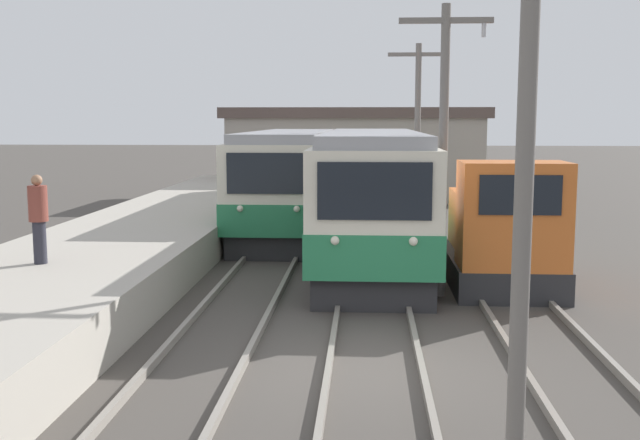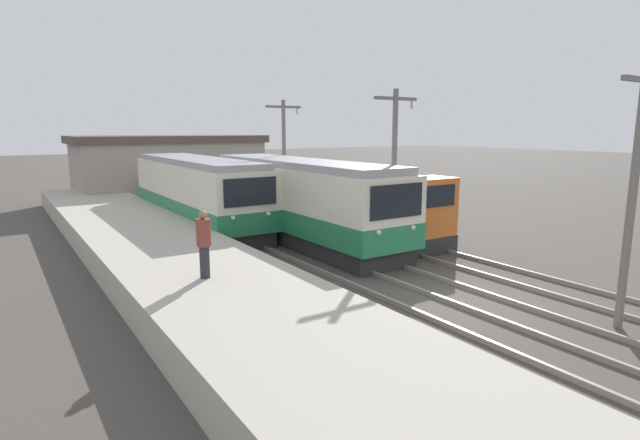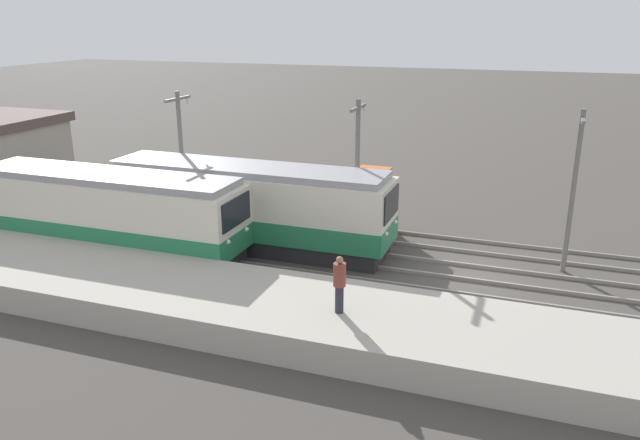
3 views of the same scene
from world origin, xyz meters
The scene contains 12 objects.
ground_plane centered at (0.00, 0.00, 0.00)m, with size 200.00×200.00×0.00m, color #47423D.
platform_left centered at (-6.25, 0.00, 0.50)m, with size 4.50×54.00×1.00m, color #ADA599.
track_left centered at (-2.60, 0.00, 0.07)m, with size 1.54×60.00×0.14m.
track_center centered at (0.20, 0.00, 0.07)m, with size 1.54×60.00×0.14m.
track_right centered at (3.20, 0.00, 0.07)m, with size 1.54×60.00×0.14m.
commuter_train_left centered at (-2.60, 14.46, 1.63)m, with size 2.84×11.99×3.49m.
commuter_train_center centered at (0.20, 9.41, 1.66)m, with size 2.84×12.61×3.56m.
shunting_locomotive centered at (3.20, 6.14, 1.21)m, with size 2.40×4.61×3.00m.
catenary_mast_near centered at (1.71, -3.43, 3.48)m, with size 2.00×0.20×6.33m.
catenary_mast_mid centered at (1.71, 5.03, 3.48)m, with size 2.00×0.20×6.33m.
catenary_mast_far centered at (1.71, 13.48, 3.48)m, with size 2.00×0.20×6.33m.
person_on_platform centered at (-6.54, 3.11, 1.99)m, with size 0.38×0.38×1.80m.
Camera 3 is at (-22.77, -2.08, 9.51)m, focal length 35.00 mm.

